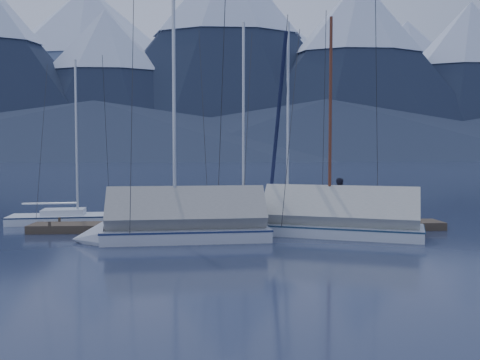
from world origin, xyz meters
name	(u,v)px	position (x,y,z in m)	size (l,w,h in m)	color
ground	(243,237)	(0.00, 0.00, 0.00)	(1000.00, 1000.00, 0.00)	#171E34
mountain_range	(218,81)	(4.12, 370.45, 58.65)	(877.00, 584.00, 150.50)	#475675
dock	(240,227)	(0.00, 2.00, 0.11)	(18.00, 1.50, 0.54)	#382D23
mooring_posts	(229,222)	(-0.50, 2.00, 0.35)	(15.12, 1.52, 0.35)	#382D23
sailboat_open_left	(88,220)	(-7.26, 4.74, 0.15)	(6.67, 2.83, 8.60)	silver
sailboat_open_mid	(255,219)	(0.85, 4.33, 0.19)	(8.19, 3.53, 10.54)	white
sailboat_open_right	(299,220)	(2.94, 3.83, 0.18)	(8.23, 3.84, 10.52)	silver
sailboat_covered_near	(325,223)	(3.45, 0.46, 0.49)	(7.90, 4.92, 9.86)	silver
sailboat_covered_far	(171,227)	(-2.82, -0.54, 0.51)	(7.65, 3.19, 10.51)	silver
person	(340,199)	(4.58, 2.45, 1.30)	(0.70, 0.46, 1.92)	black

